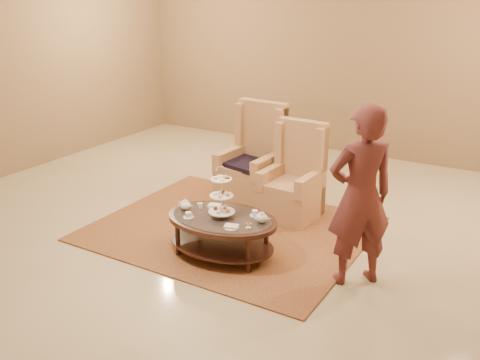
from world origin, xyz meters
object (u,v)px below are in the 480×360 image
Objects in this scene: armchair_right at (294,185)px; person at (360,197)px; armchair_left at (254,168)px; tea_table at (222,224)px.

person is at bearing -40.73° from armchair_right.
person is at bearing -31.76° from armchair_left.
armchair_right is 1.72m from person.
tea_table is 0.96× the size of armchair_left.
armchair_right is 0.67× the size of person.
tea_table is 1.06× the size of armchair_right.
armchair_left is 1.10× the size of armchair_right.
armchair_left is 0.73m from armchair_right.
person is at bearing 5.52° from tea_table.
armchair_left is at bearing 104.04° from tea_table.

